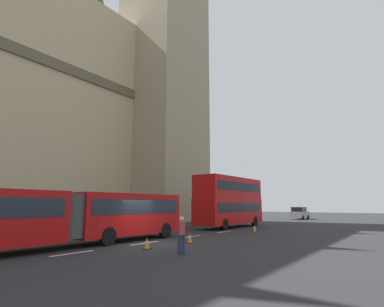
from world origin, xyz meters
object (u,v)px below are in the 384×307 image
Objects in this scene: traffic_cone_west at (147,243)px; traffic_cone_middle at (190,238)px; sedan_lead at (300,213)px; articulated_bus at (65,214)px; traffic_cone_east at (255,228)px; double_decker_bus at (230,200)px; pedestrian_near_cones at (181,234)px.

traffic_cone_middle is (3.28, -0.28, 0.00)m from traffic_cone_west.
traffic_cone_middle is at bearing -173.57° from sedan_lead.
articulated_bus is at bearing 122.10° from traffic_cone_west.
traffic_cone_middle is 9.02m from traffic_cone_east.
traffic_cone_east is at bearing -171.32° from sedan_lead.
traffic_cone_middle is at bearing -4.88° from traffic_cone_west.
traffic_cone_middle is at bearing -35.61° from articulated_bus.
traffic_cone_east is (9.02, 0.03, 0.00)m from traffic_cone_middle.
double_decker_bus is 13.05m from traffic_cone_middle.
traffic_cone_east is at bearing 10.07° from pedestrian_near_cones.
pedestrian_near_cones is (-15.76, -6.25, -1.80)m from double_decker_bus.
articulated_bus is 7.09m from traffic_cone_middle.
double_decker_bus is 5.76× the size of pedestrian_near_cones.
double_decker_bus reaches higher than sedan_lead.
double_decker_bus is 16.78× the size of traffic_cone_east.
articulated_bus is 28.01× the size of traffic_cone_east.
sedan_lead is 7.59× the size of traffic_cone_west.
sedan_lead is at bearing 5.43° from traffic_cone_west.
traffic_cone_west is at bearing -166.31° from double_decker_bus.
articulated_bus is at bearing 144.39° from traffic_cone_middle.
sedan_lead is 2.60× the size of pedestrian_near_cones.
traffic_cone_west is at bearing -174.57° from sedan_lead.
double_decker_bus is at bearing 0.01° from articulated_bus.
sedan_lead is 7.59× the size of traffic_cone_middle.
pedestrian_near_cones reaches higher than traffic_cone_east.
double_decker_bus reaches higher than traffic_cone_east.
traffic_cone_west is 3.30m from traffic_cone_middle.
double_decker_bus is 16.78× the size of traffic_cone_west.
traffic_cone_east is 12.83m from pedestrian_near_cones.
traffic_cone_middle is at bearing -179.81° from traffic_cone_east.
articulated_bus is at bearing 108.11° from pedestrian_near_cones.
articulated_bus is at bearing -179.99° from double_decker_bus.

